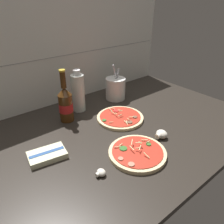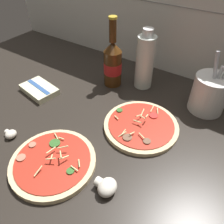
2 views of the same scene
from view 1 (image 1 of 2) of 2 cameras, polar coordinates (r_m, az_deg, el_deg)
The scene contains 10 objects.
counter_slab at distance 102.43cm, azimuth -2.41°, elevation -6.90°, with size 160.00×90.00×2.50cm.
tile_backsplash at distance 126.93cm, azimuth -15.48°, elevation 13.60°, with size 160.00×1.13×60.00cm.
pizza_near at distance 91.12cm, azimuth 6.60°, elevation -10.52°, with size 23.69×23.69×4.53cm.
pizza_far at distance 114.54cm, azimuth 2.14°, elevation -1.45°, with size 24.30×24.30×4.97cm.
beer_bottle at distance 111.92cm, azimuth -12.01°, elevation 2.13°, with size 7.13×7.13×27.08cm.
oil_bottle at distance 120.71cm, azimuth -8.84°, elevation 5.11°, with size 7.11×7.11×23.42cm.
mushroom_left at distance 81.73cm, azimuth -2.94°, elevation -15.56°, with size 3.81×3.63×2.54cm.
mushroom_right at distance 101.98cm, azimuth 12.75°, elevation -5.71°, with size 5.70×5.43×3.80cm.
utensil_crock at distance 135.03cm, azimuth 0.94°, elevation 6.20°, with size 11.99×11.99×21.88cm.
dish_towel at distance 92.80cm, azimuth -16.57°, elevation -10.70°, with size 15.92×11.64×2.56cm.
Camera 1 is at (-49.17, -67.45, 60.62)cm, focal length 35.00 mm.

